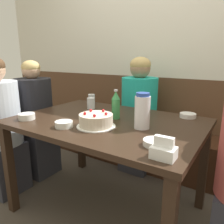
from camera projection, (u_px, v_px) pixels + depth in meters
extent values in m
plane|color=#4C4238|center=(108.00, 208.00, 1.77)|extent=(12.00, 12.00, 0.00)
cube|color=brown|center=(158.00, 120.00, 2.50)|extent=(4.80, 0.04, 0.97)
cube|color=silver|center=(165.00, 1.00, 2.19)|extent=(4.80, 0.04, 1.53)
cube|color=#381E11|center=(150.00, 148.00, 2.39)|extent=(2.53, 0.38, 0.43)
cube|color=black|center=(107.00, 122.00, 1.59)|extent=(1.34, 0.94, 0.03)
cube|color=black|center=(9.00, 169.00, 1.67)|extent=(0.06, 0.06, 0.71)
cube|color=black|center=(81.00, 137.00, 2.35)|extent=(0.06, 0.06, 0.71)
cube|color=black|center=(203.00, 167.00, 1.70)|extent=(0.06, 0.06, 0.71)
cylinder|color=white|center=(96.00, 126.00, 1.43)|extent=(0.26, 0.26, 0.01)
cylinder|color=beige|center=(96.00, 120.00, 1.42)|extent=(0.22, 0.22, 0.08)
sphere|color=red|center=(91.00, 110.00, 1.47)|extent=(0.02, 0.02, 0.02)
sphere|color=red|center=(85.00, 113.00, 1.39)|extent=(0.02, 0.02, 0.02)
sphere|color=red|center=(94.00, 116.00, 1.34)|extent=(0.02, 0.02, 0.02)
sphere|color=red|center=(106.00, 114.00, 1.38)|extent=(0.02, 0.02, 0.02)
sphere|color=red|center=(103.00, 111.00, 1.46)|extent=(0.02, 0.02, 0.02)
cylinder|color=white|center=(142.00, 112.00, 1.38)|extent=(0.10, 0.10, 0.21)
cylinder|color=#28479E|center=(143.00, 94.00, 1.35)|extent=(0.08, 0.08, 0.02)
cylinder|color=#388E4C|center=(116.00, 109.00, 1.60)|extent=(0.06, 0.06, 0.15)
cone|color=#388E4C|center=(116.00, 95.00, 1.57)|extent=(0.06, 0.06, 0.06)
cylinder|color=silver|center=(116.00, 90.00, 1.57)|extent=(0.03, 0.03, 0.01)
cube|color=white|center=(163.00, 153.00, 0.98)|extent=(0.11, 0.08, 0.05)
cube|color=white|center=(164.00, 142.00, 0.97)|extent=(0.09, 0.03, 0.05)
cylinder|color=white|center=(155.00, 143.00, 1.13)|extent=(0.12, 0.12, 0.03)
cylinder|color=white|center=(64.00, 124.00, 1.42)|extent=(0.12, 0.12, 0.04)
cylinder|color=white|center=(188.00, 115.00, 1.64)|extent=(0.12, 0.12, 0.03)
cylinder|color=white|center=(27.00, 116.00, 1.59)|extent=(0.12, 0.12, 0.04)
cylinder|color=silver|center=(92.00, 99.00, 2.13)|extent=(0.07, 0.07, 0.09)
cylinder|color=silver|center=(91.00, 103.00, 1.92)|extent=(0.07, 0.07, 0.10)
cube|color=#33333D|center=(138.00, 149.00, 2.36)|extent=(0.30, 0.34, 0.45)
cylinder|color=#1EB2A3|center=(139.00, 104.00, 2.23)|extent=(0.36, 0.36, 0.54)
sphere|color=#A87A5B|center=(140.00, 68.00, 2.14)|extent=(0.20, 0.20, 0.20)
ellipsoid|color=tan|center=(140.00, 65.00, 2.14)|extent=(0.21, 0.21, 0.15)
cube|color=#33333D|center=(38.00, 152.00, 2.28)|extent=(0.34, 0.30, 0.45)
cylinder|color=black|center=(34.00, 106.00, 2.15)|extent=(0.35, 0.35, 0.54)
sphere|color=tan|center=(31.00, 70.00, 2.07)|extent=(0.17, 0.17, 0.17)
ellipsoid|color=tan|center=(31.00, 67.00, 2.06)|extent=(0.17, 0.17, 0.13)
cube|color=#33333D|center=(5.00, 167.00, 1.97)|extent=(0.34, 0.30, 0.45)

